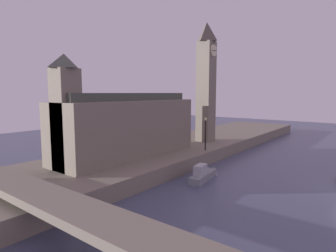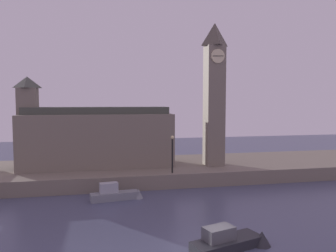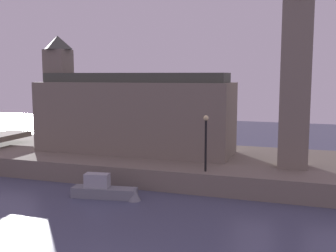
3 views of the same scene
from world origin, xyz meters
name	(u,v)px [view 1 (image 1 of 3)]	position (x,y,z in m)	size (l,w,h in m)	color
far_embankment	(169,152)	(0.00, 20.00, 0.75)	(70.00, 12.00, 1.50)	slate
clock_tower	(206,81)	(6.21, 18.21, 9.91)	(2.27, 2.32, 16.34)	slate
parliament_hall	(125,125)	(-7.52, 20.14, 4.87)	(16.95, 5.21, 10.11)	slate
streetlamp	(205,130)	(0.53, 14.91, 3.93)	(0.36, 0.36, 3.89)	black
boat_cruiser_grey	(205,174)	(-5.24, 11.59, 0.51)	(4.96, 1.73, 1.76)	gray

